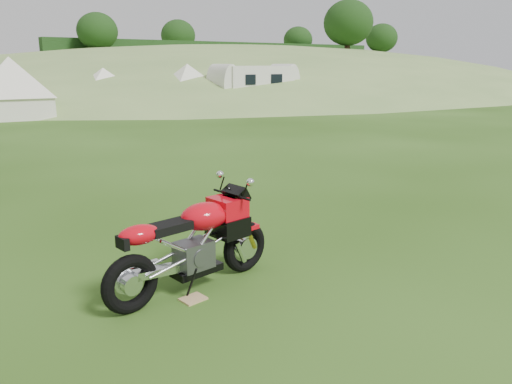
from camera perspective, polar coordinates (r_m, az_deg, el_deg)
ground at (r=5.60m, az=4.61°, el=-9.88°), size 120.00×120.00×0.00m
hillside at (r=51.75m, az=-2.68°, el=11.98°), size 80.00×64.00×8.00m
hedgerow at (r=51.75m, az=-2.68°, el=11.98°), size 36.00×1.20×8.60m
sport_motorcycle at (r=5.17m, az=-7.36°, el=-5.18°), size 1.98×0.76×1.16m
plywood_board at (r=5.17m, az=-7.20°, el=-12.02°), size 0.27×0.23×0.02m
tent_left at (r=23.95m, az=-26.13°, el=10.68°), size 3.29×3.29×2.59m
tent_mid at (r=27.36m, az=-16.97°, el=11.48°), size 2.76×2.76×2.27m
tent_right at (r=26.75m, az=-7.81°, el=12.05°), size 2.84×2.84×2.40m
caravan at (r=26.55m, az=-0.22°, el=11.95°), size 4.71×2.10×2.20m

